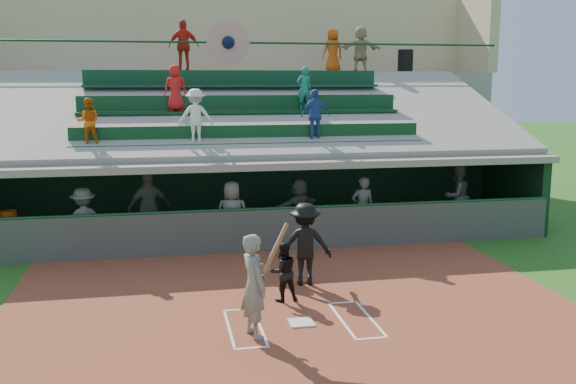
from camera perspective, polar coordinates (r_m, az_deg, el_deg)
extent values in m
plane|color=#215117|center=(11.76, 1.19, -11.68)|extent=(100.00, 100.00, 0.00)
cube|color=brown|center=(12.22, 0.68, -10.79)|extent=(11.00, 9.00, 0.02)
cube|color=silver|center=(11.75, 1.19, -11.52)|extent=(0.43, 0.43, 0.03)
cube|color=white|center=(11.63, -2.50, -11.83)|extent=(0.05, 1.80, 0.01)
cube|color=white|center=(11.93, 4.78, -11.28)|extent=(0.05, 1.80, 0.01)
cube|color=silver|center=(11.57, -5.26, -11.99)|extent=(0.05, 1.80, 0.01)
cube|color=white|center=(12.08, 7.34, -11.05)|extent=(0.05, 1.80, 0.01)
cube|color=white|center=(12.43, -4.41, -10.38)|extent=(0.60, 0.05, 0.01)
cube|color=white|center=(12.81, 4.87, -9.76)|extent=(0.60, 0.05, 0.01)
cube|color=white|center=(10.77, -3.25, -13.67)|extent=(0.60, 0.05, 0.01)
cube|color=white|center=(11.21, 7.46, -12.77)|extent=(0.60, 0.05, 0.01)
cube|color=gray|center=(18.11, -3.37, -3.85)|extent=(16.00, 3.50, 0.04)
cube|color=gray|center=(24.38, -5.58, 5.12)|extent=(20.00, 3.00, 4.60)
cube|color=#474B47|center=(16.30, -2.55, -3.49)|extent=(16.00, 0.06, 1.10)
cylinder|color=#164523|center=(16.18, -2.57, -1.52)|extent=(16.00, 0.08, 0.08)
cube|color=black|center=(19.59, -4.10, 0.42)|extent=(16.00, 0.25, 2.20)
cube|color=black|center=(20.53, 19.31, 0.32)|extent=(0.25, 3.50, 2.20)
cube|color=gray|center=(17.72, -3.44, 3.01)|extent=(16.40, 3.90, 0.18)
cube|color=gray|center=(21.30, -4.68, 1.32)|extent=(16.40, 3.50, 2.30)
cube|color=#9A978C|center=(22.79, -5.19, 4.79)|extent=(16.40, 0.30, 4.60)
cube|color=gray|center=(19.44, -4.22, 7.32)|extent=(16.40, 6.51, 2.37)
cube|color=#0C3520|center=(17.13, -3.21, 4.29)|extent=(9.40, 0.42, 0.08)
cube|color=#0C371A|center=(17.30, -3.31, 5.21)|extent=(9.40, 0.06, 0.45)
cube|color=#0B3319|center=(18.95, -4.03, 7.10)|extent=(9.40, 0.42, 0.08)
cube|color=#0C381B|center=(19.14, -4.12, 7.91)|extent=(9.40, 0.06, 0.45)
cube|color=#0C3720|center=(20.81, -4.72, 9.41)|extent=(9.40, 0.42, 0.08)
cube|color=#0C3620|center=(21.01, -4.79, 10.12)|extent=(9.40, 0.06, 0.45)
imported|color=#C55C0B|center=(17.11, -17.33, 5.99)|extent=(0.59, 0.47, 1.19)
imported|color=silver|center=(17.03, -8.20, 6.70)|extent=(0.96, 0.61, 1.42)
imported|color=#264999|center=(17.49, 2.45, 6.84)|extent=(0.86, 0.46, 1.40)
imported|color=red|center=(18.89, -9.98, 9.09)|extent=(0.70, 0.50, 1.32)
imported|color=#186D66|center=(19.34, 1.44, 9.18)|extent=(0.50, 0.37, 1.27)
cylinder|color=#123920|center=(22.84, -5.35, 13.09)|extent=(20.00, 0.07, 0.07)
cylinder|color=red|center=(22.82, -5.34, 13.09)|extent=(1.50, 0.06, 1.50)
sphere|color=black|center=(22.79, -5.34, 13.09)|extent=(0.44, 0.44, 0.44)
cube|color=tan|center=(25.86, -6.07, 14.04)|extent=(20.00, 0.40, 3.20)
cube|color=tan|center=(27.21, 16.35, 13.49)|extent=(0.40, 3.00, 3.20)
imported|color=#61645E|center=(10.93, -3.04, -8.31)|extent=(0.60, 0.75, 1.79)
cylinder|color=#935E35|center=(10.64, -1.09, -4.95)|extent=(0.56, 0.54, 0.75)
sphere|color=olive|center=(10.84, -2.38, -6.60)|extent=(0.10, 0.10, 0.10)
imported|color=black|center=(12.70, -0.43, -7.11)|extent=(0.63, 0.51, 1.18)
imported|color=black|center=(13.64, 1.52, -4.64)|extent=(1.22, 0.80, 1.76)
cube|color=olive|center=(19.28, -3.46, -2.29)|extent=(13.57, 5.00, 0.43)
cube|color=white|center=(17.61, -23.44, -3.87)|extent=(0.95, 0.84, 0.68)
cylinder|color=#C4490B|center=(17.51, -23.56, -2.14)|extent=(0.39, 0.39, 0.39)
imported|color=#555853|center=(16.69, -17.69, -2.48)|extent=(1.22, 0.91, 1.68)
imported|color=#61645E|center=(17.30, -12.24, -1.35)|extent=(1.23, 0.83, 1.94)
imported|color=#545752|center=(16.46, -4.98, -2.05)|extent=(0.95, 0.71, 1.77)
imported|color=#60635D|center=(17.71, 0.98, -1.36)|extent=(1.56, 1.20, 1.65)
imported|color=#565954|center=(17.56, 6.65, -1.41)|extent=(0.64, 0.44, 1.71)
imported|color=#585A55|center=(19.43, 14.76, -0.36)|extent=(1.08, 0.95, 1.86)
cylinder|color=black|center=(25.39, 10.39, 11.37)|extent=(0.58, 0.58, 0.87)
imported|color=red|center=(23.07, -9.24, 12.70)|extent=(1.08, 0.52, 1.79)
imported|color=#D0480C|center=(24.62, 4.00, 12.41)|extent=(0.86, 0.63, 1.60)
imported|color=tan|center=(24.29, 6.46, 12.49)|extent=(1.59, 0.64, 1.67)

